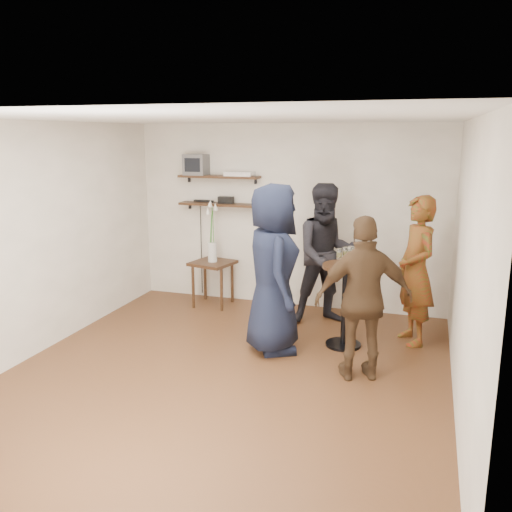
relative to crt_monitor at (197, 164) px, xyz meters
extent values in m
cube|color=#4A2C18|center=(1.35, -2.38, -2.04)|extent=(4.50, 5.00, 0.04)
cube|color=white|center=(1.35, -2.38, 0.60)|extent=(4.50, 5.00, 0.04)
cube|color=silver|center=(1.35, 0.15, -0.72)|extent=(4.50, 0.04, 2.60)
cube|color=silver|center=(1.35, -4.89, -0.72)|extent=(4.50, 0.04, 2.60)
cube|color=silver|center=(-0.92, -2.38, -0.72)|extent=(0.04, 5.00, 2.60)
cube|color=silver|center=(3.62, -2.38, -0.72)|extent=(0.04, 5.00, 2.60)
cube|color=black|center=(0.35, 0.00, -0.17)|extent=(1.20, 0.25, 0.04)
cube|color=black|center=(0.35, 0.00, -0.57)|extent=(1.20, 0.25, 0.04)
cube|color=#59595B|center=(0.00, 0.00, 0.00)|extent=(0.32, 0.30, 0.30)
cube|color=silver|center=(0.66, 0.00, -0.12)|extent=(0.40, 0.24, 0.06)
cube|color=black|center=(0.45, 0.00, -0.50)|extent=(0.22, 0.10, 0.10)
cube|color=black|center=(0.08, 0.05, -0.54)|extent=(0.30, 0.05, 0.03)
cube|color=black|center=(0.33, -0.26, -1.39)|extent=(0.65, 0.65, 0.04)
cylinder|color=black|center=(0.12, -0.48, -1.71)|extent=(0.04, 0.04, 0.61)
cylinder|color=black|center=(0.55, -0.48, -1.71)|extent=(0.04, 0.04, 0.61)
cylinder|color=black|center=(0.12, -0.05, -1.71)|extent=(0.04, 0.04, 0.61)
cylinder|color=black|center=(0.55, -0.05, -1.71)|extent=(0.04, 0.04, 0.61)
cylinder|color=silver|center=(0.33, -0.26, -1.22)|extent=(0.13, 0.13, 0.28)
cylinder|color=#2B6F1F|center=(0.31, -0.26, -0.94)|extent=(0.01, 0.07, 0.51)
cone|color=silver|center=(0.27, -0.26, -0.62)|extent=(0.07, 0.08, 0.11)
cylinder|color=#2B6F1F|center=(0.35, -0.25, -0.91)|extent=(0.03, 0.05, 0.57)
cone|color=silver|center=(0.38, -0.23, -0.57)|extent=(0.10, 0.11, 0.12)
cylinder|color=#2B6F1F|center=(0.33, -0.28, -0.88)|extent=(0.09, 0.08, 0.62)
cone|color=silver|center=(0.33, -0.31, -0.51)|extent=(0.12, 0.12, 0.12)
cylinder|color=black|center=(2.40, -1.25, -1.05)|extent=(0.54, 0.54, 0.04)
cylinder|color=black|center=(2.40, -1.25, -1.53)|extent=(0.07, 0.07, 0.92)
cylinder|color=black|center=(2.40, -1.25, -2.00)|extent=(0.42, 0.42, 0.03)
cylinder|color=silver|center=(2.32, -1.27, -1.03)|extent=(0.06, 0.06, 0.00)
cylinder|color=silver|center=(2.32, -1.27, -0.98)|extent=(0.01, 0.01, 0.08)
cylinder|color=silver|center=(2.32, -1.27, -0.89)|extent=(0.06, 0.06, 0.10)
cylinder|color=#CCB954|center=(2.32, -1.27, -0.91)|extent=(0.06, 0.06, 0.06)
cylinder|color=silver|center=(2.45, -1.28, -1.03)|extent=(0.07, 0.07, 0.00)
cylinder|color=silver|center=(2.45, -1.28, -0.98)|extent=(0.01, 0.01, 0.10)
cylinder|color=silver|center=(2.45, -1.28, -0.87)|extent=(0.07, 0.07, 0.12)
cylinder|color=#CCB954|center=(2.45, -1.28, -0.89)|extent=(0.07, 0.07, 0.07)
cylinder|color=silver|center=(2.37, -1.17, -1.03)|extent=(0.05, 0.05, 0.00)
cylinder|color=silver|center=(2.37, -1.17, -0.98)|extent=(0.01, 0.01, 0.08)
cylinder|color=silver|center=(2.37, -1.17, -0.89)|extent=(0.06, 0.06, 0.10)
cylinder|color=#CCB954|center=(2.37, -1.17, -0.91)|extent=(0.06, 0.06, 0.05)
cylinder|color=silver|center=(2.44, -1.25, -1.03)|extent=(0.05, 0.05, 0.00)
cylinder|color=silver|center=(2.44, -1.25, -0.99)|extent=(0.01, 0.01, 0.08)
cylinder|color=silver|center=(2.44, -1.25, -0.89)|extent=(0.06, 0.06, 0.10)
cylinder|color=#CCB954|center=(2.44, -1.25, -0.92)|extent=(0.06, 0.06, 0.05)
imported|color=#AC1913|center=(3.16, -0.88, -1.13)|extent=(0.66, 0.77, 1.77)
imported|color=black|center=(2.03, -0.47, -1.10)|extent=(1.11, 1.01, 1.84)
imported|color=black|center=(1.63, -1.61, -1.05)|extent=(0.96, 1.12, 1.93)
imported|color=#432E1C|center=(2.70, -2.04, -1.17)|extent=(1.07, 0.74, 1.69)
camera|label=1|loc=(3.26, -7.30, 0.45)|focal=38.00mm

